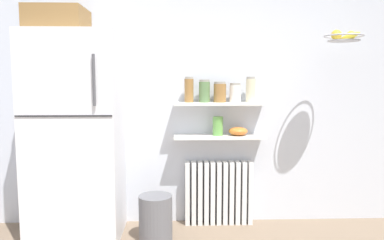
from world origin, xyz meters
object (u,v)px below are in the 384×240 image
at_px(radiator, 219,193).
at_px(storage_jar_0, 189,90).
at_px(refrigerator, 75,132).
at_px(vase, 218,126).
at_px(storage_jar_1, 204,91).
at_px(storage_jar_2, 220,92).
at_px(shelf_bowl, 238,131).
at_px(storage_jar_4, 251,90).
at_px(hanging_fruit_basket, 344,37).
at_px(trash_bin, 156,218).
at_px(storage_jar_3, 235,93).

xyz_separation_m(radiator, storage_jar_0, (-0.29, -0.03, 1.00)).
distance_m(refrigerator, radiator, 1.46).
relative_size(refrigerator, vase, 11.15).
distance_m(storage_jar_1, storage_jar_2, 0.14).
height_order(vase, shelf_bowl, vase).
relative_size(storage_jar_4, vase, 1.33).
xyz_separation_m(shelf_bowl, hanging_fruit_basket, (0.84, -0.31, 0.85)).
distance_m(trash_bin, hanging_fruit_basket, 2.23).
xyz_separation_m(radiator, storage_jar_3, (0.14, -0.03, 0.97)).
distance_m(storage_jar_3, vase, 0.35).
xyz_separation_m(storage_jar_0, storage_jar_2, (0.29, 0.00, -0.02)).
xyz_separation_m(refrigerator, storage_jar_2, (1.29, 0.22, 0.33)).
bearing_deg(vase, storage_jar_4, 0.00).
bearing_deg(vase, storage_jar_1, 180.00).
relative_size(storage_jar_2, trash_bin, 0.48).
xyz_separation_m(storage_jar_3, shelf_bowl, (0.03, -0.00, -0.36)).
bearing_deg(shelf_bowl, trash_bin, -156.47).
bearing_deg(shelf_bowl, storage_jar_0, 180.00).
height_order(storage_jar_4, trash_bin, storage_jar_4).
bearing_deg(storage_jar_1, storage_jar_3, 0.00).
relative_size(radiator, storage_jar_0, 2.74).
xyz_separation_m(storage_jar_3, vase, (-0.16, -0.00, -0.31)).
xyz_separation_m(storage_jar_3, trash_bin, (-0.73, -0.33, -1.07)).
bearing_deg(storage_jar_1, storage_jar_2, 0.00).
bearing_deg(storage_jar_4, storage_jar_3, 180.00).
bearing_deg(storage_jar_0, vase, -0.00).
xyz_separation_m(refrigerator, vase, (1.27, 0.22, 0.02)).
bearing_deg(storage_jar_1, refrigerator, -169.36).
bearing_deg(storage_jar_2, refrigerator, -170.52).
bearing_deg(hanging_fruit_basket, refrigerator, 177.59).
height_order(storage_jar_2, hanging_fruit_basket, hanging_fruit_basket).
xyz_separation_m(radiator, storage_jar_4, (0.29, -0.03, 1.00)).
bearing_deg(storage_jar_3, hanging_fruit_basket, -19.74).
bearing_deg(vase, shelf_bowl, 0.00).
bearing_deg(hanging_fruit_basket, storage_jar_4, 156.73).
distance_m(radiator, trash_bin, 0.70).
distance_m(refrigerator, storage_jar_3, 1.48).
height_order(refrigerator, shelf_bowl, refrigerator).
relative_size(storage_jar_3, storage_jar_4, 0.75).
bearing_deg(storage_jar_3, storage_jar_0, 180.00).
relative_size(storage_jar_2, storage_jar_3, 1.07).
distance_m(storage_jar_0, hanging_fruit_basket, 1.41).
xyz_separation_m(vase, trash_bin, (-0.57, -0.33, -0.76)).
relative_size(vase, hanging_fruit_basket, 0.55).
height_order(storage_jar_1, shelf_bowl, storage_jar_1).
relative_size(storage_jar_2, hanging_fruit_basket, 0.58).
xyz_separation_m(storage_jar_3, hanging_fruit_basket, (0.87, -0.31, 0.48)).
height_order(storage_jar_4, shelf_bowl, storage_jar_4).
height_order(storage_jar_1, trash_bin, storage_jar_1).
bearing_deg(hanging_fruit_basket, vase, 163.14).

